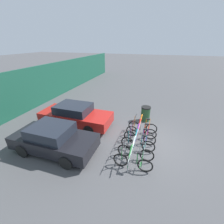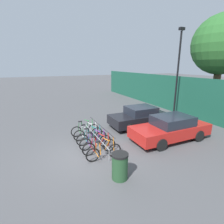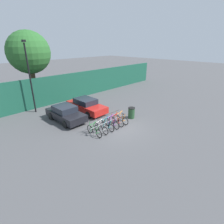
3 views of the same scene
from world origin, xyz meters
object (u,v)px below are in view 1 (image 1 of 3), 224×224
at_px(bike_rack, 136,139).
at_px(bicycle_green, 133,162).
at_px(car_red, 75,115).
at_px(bicycle_teal, 138,144).
at_px(bicycle_orange, 143,127).
at_px(bicycle_white, 135,152).
at_px(bicycle_red, 141,132).
at_px(car_black, 54,139).
at_px(trash_bin, 145,114).
at_px(bicycle_purple, 140,137).

distance_m(bike_rack, bicycle_green, 1.53).
distance_m(bike_rack, car_red, 4.25).
bearing_deg(bicycle_teal, bicycle_orange, -3.71).
distance_m(bike_rack, bicycle_white, 0.88).
bearing_deg(bicycle_red, car_red, 85.05).
bearing_deg(bicycle_teal, car_black, 104.86).
height_order(bicycle_teal, car_black, car_black).
bearing_deg(trash_bin, bicycle_purple, -179.54).
xyz_separation_m(bicycle_white, bicycle_purple, (1.23, 0.00, 0.00)).
height_order(bicycle_red, car_red, car_red).
distance_m(bicycle_green, bicycle_orange, 3.03).
height_order(bicycle_white, bicycle_red, same).
xyz_separation_m(bicycle_green, bicycle_white, (0.65, 0.00, 0.00)).
distance_m(bicycle_orange, car_red, 4.29).
bearing_deg(bicycle_purple, bicycle_white, 179.30).
distance_m(bicycle_purple, car_red, 4.33).
distance_m(bicycle_white, bicycle_purple, 1.23).
xyz_separation_m(bicycle_red, bicycle_orange, (0.59, 0.00, 0.00)).
relative_size(bicycle_orange, car_red, 0.37).
bearing_deg(bike_rack, trash_bin, -2.39).
height_order(bike_rack, bicycle_red, bicycle_red).
distance_m(bicycle_green, bicycle_white, 0.65).
xyz_separation_m(bike_rack, car_red, (1.09, 4.11, 0.21)).
height_order(bike_rack, bicycle_green, bicycle_green).
xyz_separation_m(bicycle_purple, trash_bin, (2.68, 0.02, 0.14)).
bearing_deg(trash_bin, bicycle_teal, -179.62).
distance_m(car_red, trash_bin, 4.67).
height_order(bicycle_green, bicycle_purple, same).
bearing_deg(bike_rack, car_red, 75.18).
bearing_deg(bicycle_purple, trash_bin, -0.23).
relative_size(bike_rack, car_red, 0.78).
bearing_deg(bicycle_white, bicycle_teal, -2.73).
bearing_deg(bicycle_purple, car_black, 115.24).
bearing_deg(bicycle_orange, bicycle_white, 176.40).
xyz_separation_m(bicycle_teal, car_red, (1.31, 4.25, 0.31)).
height_order(bike_rack, bicycle_purple, bicycle_purple).
relative_size(bike_rack, car_black, 0.87).
bearing_deg(bicycle_orange, bicycle_teal, 176.40).
bearing_deg(bicycle_purple, bicycle_green, 179.30).
distance_m(bicycle_white, trash_bin, 3.91).
bearing_deg(trash_bin, bike_rack, 177.61).
distance_m(bicycle_red, bicycle_orange, 0.59).
xyz_separation_m(bicycle_red, car_red, (0.16, 4.25, 0.31)).
bearing_deg(bicycle_purple, bicycle_red, -0.70).
xyz_separation_m(bicycle_orange, car_red, (-0.43, 4.25, 0.31)).
relative_size(car_black, car_red, 0.90).
distance_m(bike_rack, trash_bin, 3.05).
bearing_deg(bicycle_teal, bike_rack, 30.47).
height_order(bicycle_teal, car_red, car_red).
distance_m(bicycle_purple, bicycle_red, 0.56).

